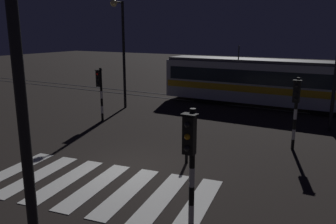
{
  "coord_description": "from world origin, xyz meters",
  "views": [
    {
      "loc": [
        7.43,
        -10.06,
        5.11
      ],
      "look_at": [
        -0.31,
        3.79,
        1.4
      ],
      "focal_mm": 36.99,
      "sensor_mm": 36.0,
      "label": 1
    }
  ],
  "objects_px": {
    "traffic_light_corner_near_right": "(191,157)",
    "street_lamp_near_kerb": "(4,79)",
    "street_lamp_trackside_left": "(121,41)",
    "tram": "(269,82)",
    "traffic_light_corner_far_right": "(296,103)",
    "traffic_light_corner_far_left": "(100,86)",
    "bollard_island_edge": "(186,150)"
  },
  "relations": [
    {
      "from": "traffic_light_corner_far_right",
      "to": "street_lamp_trackside_left",
      "type": "distance_m",
      "value": 12.26
    },
    {
      "from": "traffic_light_corner_far_left",
      "to": "bollard_island_edge",
      "type": "relative_size",
      "value": 2.78
    },
    {
      "from": "traffic_light_corner_far_left",
      "to": "traffic_light_corner_near_right",
      "type": "distance_m",
      "value": 12.69
    },
    {
      "from": "traffic_light_corner_far_left",
      "to": "bollard_island_edge",
      "type": "xyz_separation_m",
      "value": [
        7.26,
        -3.53,
        -1.48
      ]
    },
    {
      "from": "traffic_light_corner_far_right",
      "to": "street_lamp_trackside_left",
      "type": "height_order",
      "value": "street_lamp_trackside_left"
    },
    {
      "from": "traffic_light_corner_far_right",
      "to": "street_lamp_trackside_left",
      "type": "relative_size",
      "value": 0.45
    },
    {
      "from": "traffic_light_corner_far_left",
      "to": "bollard_island_edge",
      "type": "height_order",
      "value": "traffic_light_corner_far_left"
    },
    {
      "from": "traffic_light_corner_far_right",
      "to": "street_lamp_near_kerb",
      "type": "bearing_deg",
      "value": -100.79
    },
    {
      "from": "traffic_light_corner_far_right",
      "to": "tram",
      "type": "distance_m",
      "value": 9.0
    },
    {
      "from": "traffic_light_corner_near_right",
      "to": "street_lamp_trackside_left",
      "type": "height_order",
      "value": "street_lamp_trackside_left"
    },
    {
      "from": "street_lamp_near_kerb",
      "to": "bollard_island_edge",
      "type": "xyz_separation_m",
      "value": [
        -1.08,
        8.39,
        -3.86
      ]
    },
    {
      "from": "traffic_light_corner_far_left",
      "to": "street_lamp_trackside_left",
      "type": "height_order",
      "value": "street_lamp_trackside_left"
    },
    {
      "from": "traffic_light_corner_far_right",
      "to": "traffic_light_corner_near_right",
      "type": "distance_m",
      "value": 8.47
    },
    {
      "from": "street_lamp_near_kerb",
      "to": "traffic_light_corner_near_right",
      "type": "bearing_deg",
      "value": 70.3
    },
    {
      "from": "traffic_light_corner_far_left",
      "to": "tram",
      "type": "bearing_deg",
      "value": 48.94
    },
    {
      "from": "street_lamp_near_kerb",
      "to": "traffic_light_corner_far_left",
      "type": "bearing_deg",
      "value": 124.97
    },
    {
      "from": "traffic_light_corner_far_right",
      "to": "bollard_island_edge",
      "type": "distance_m",
      "value": 5.25
    },
    {
      "from": "street_lamp_near_kerb",
      "to": "tram",
      "type": "bearing_deg",
      "value": 92.33
    },
    {
      "from": "street_lamp_trackside_left",
      "to": "traffic_light_corner_far_left",
      "type": "bearing_deg",
      "value": -74.41
    },
    {
      "from": "street_lamp_near_kerb",
      "to": "street_lamp_trackside_left",
      "type": "bearing_deg",
      "value": 121.22
    },
    {
      "from": "traffic_light_corner_near_right",
      "to": "street_lamp_near_kerb",
      "type": "bearing_deg",
      "value": -109.7
    },
    {
      "from": "traffic_light_corner_far_right",
      "to": "traffic_light_corner_near_right",
      "type": "bearing_deg",
      "value": -96.68
    },
    {
      "from": "tram",
      "to": "traffic_light_corner_far_left",
      "type": "bearing_deg",
      "value": -131.06
    },
    {
      "from": "bollard_island_edge",
      "to": "street_lamp_near_kerb",
      "type": "bearing_deg",
      "value": -82.68
    },
    {
      "from": "traffic_light_corner_far_left",
      "to": "street_lamp_trackside_left",
      "type": "bearing_deg",
      "value": 105.59
    },
    {
      "from": "traffic_light_corner_far_left",
      "to": "traffic_light_corner_near_right",
      "type": "xyz_separation_m",
      "value": [
        9.66,
        -8.23,
        0.2
      ]
    },
    {
      "from": "street_lamp_trackside_left",
      "to": "tram",
      "type": "height_order",
      "value": "street_lamp_trackside_left"
    },
    {
      "from": "traffic_light_corner_far_left",
      "to": "street_lamp_near_kerb",
      "type": "bearing_deg",
      "value": -55.03
    },
    {
      "from": "traffic_light_corner_far_right",
      "to": "street_lamp_near_kerb",
      "type": "distance_m",
      "value": 12.53
    },
    {
      "from": "traffic_light_corner_far_right",
      "to": "street_lamp_trackside_left",
      "type": "bearing_deg",
      "value": 164.48
    },
    {
      "from": "traffic_light_corner_near_right",
      "to": "traffic_light_corner_far_right",
      "type": "bearing_deg",
      "value": 83.32
    },
    {
      "from": "street_lamp_trackside_left",
      "to": "bollard_island_edge",
      "type": "xyz_separation_m",
      "value": [
        8.21,
        -6.93,
        -3.91
      ]
    }
  ]
}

